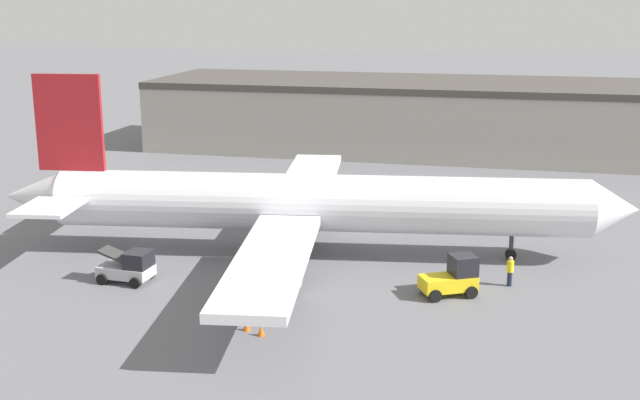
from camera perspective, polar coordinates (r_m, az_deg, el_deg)
The scene contains 8 objects.
ground_plane at distance 52.67m, azimuth 0.00°, elevation -3.88°, with size 400.00×400.00×0.00m, color slate.
terminal_building at distance 88.25m, azimuth 14.41°, elevation 5.61°, with size 80.44×17.17×7.59m.
airplane at distance 51.79m, azimuth -1.10°, elevation -0.22°, with size 41.26×36.39×11.62m.
ground_crew_worker at distance 48.06m, azimuth 13.37°, elevation -4.88°, with size 0.40×0.40×1.80m.
baggage_tug at distance 45.98m, azimuth 9.44°, elevation -5.45°, with size 3.46×2.95×2.30m.
belt_loader_truck at distance 48.73m, azimuth -13.40°, elevation -4.64°, with size 3.21×2.20×1.97m.
safety_cone_near at distance 41.16m, azimuth -5.24°, elevation -8.87°, with size 0.36×0.36×0.55m.
safety_cone_far at distance 40.50m, azimuth -4.22°, elevation -9.24°, with size 0.36×0.36×0.55m.
Camera 1 is at (11.31, -48.75, 16.40)m, focal length 45.00 mm.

